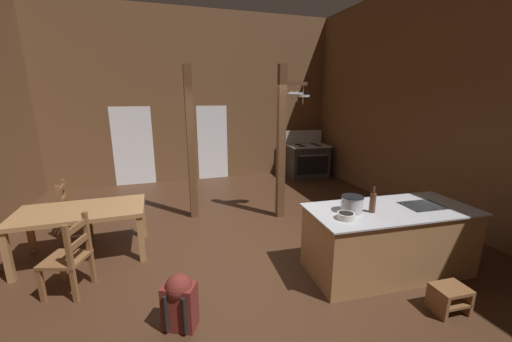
{
  "coord_description": "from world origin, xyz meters",
  "views": [
    {
      "loc": [
        -1.03,
        -4.05,
        2.3
      ],
      "look_at": [
        0.57,
        0.94,
        1.0
      ],
      "focal_mm": 21.15,
      "sensor_mm": 36.0,
      "label": 1
    }
  ],
  "objects_px": {
    "ladderback_chair_by_post": "(74,210)",
    "stockpot_on_counter": "(352,204)",
    "backpack": "(180,300)",
    "mixing_bowl_on_counter": "(346,216)",
    "kitchen_island": "(388,240)",
    "step_stool": "(450,297)",
    "dining_table": "(81,215)",
    "stove_range": "(307,160)",
    "ladderback_chair_near_window": "(69,258)",
    "bottle_tall_on_counter": "(373,202)"
  },
  "relations": [
    {
      "from": "step_stool",
      "to": "stockpot_on_counter",
      "type": "height_order",
      "value": "stockpot_on_counter"
    },
    {
      "from": "dining_table",
      "to": "ladderback_chair_near_window",
      "type": "relative_size",
      "value": 1.8
    },
    {
      "from": "step_stool",
      "to": "bottle_tall_on_counter",
      "type": "xyz_separation_m",
      "value": [
        -0.42,
        0.86,
        0.85
      ]
    },
    {
      "from": "stove_range",
      "to": "step_stool",
      "type": "xyz_separation_m",
      "value": [
        -1.19,
        -5.69,
        -0.3
      ]
    },
    {
      "from": "stove_range",
      "to": "ladderback_chair_near_window",
      "type": "distance_m",
      "value": 6.58
    },
    {
      "from": "dining_table",
      "to": "mixing_bowl_on_counter",
      "type": "relative_size",
      "value": 8.22
    },
    {
      "from": "stove_range",
      "to": "dining_table",
      "type": "relative_size",
      "value": 0.77
    },
    {
      "from": "kitchen_island",
      "to": "stockpot_on_counter",
      "type": "bearing_deg",
      "value": 174.07
    },
    {
      "from": "stove_range",
      "to": "bottle_tall_on_counter",
      "type": "relative_size",
      "value": 4.0
    },
    {
      "from": "dining_table",
      "to": "stove_range",
      "type": "bearing_deg",
      "value": 31.24
    },
    {
      "from": "step_stool",
      "to": "bottle_tall_on_counter",
      "type": "height_order",
      "value": "bottle_tall_on_counter"
    },
    {
      "from": "stove_range",
      "to": "stockpot_on_counter",
      "type": "relative_size",
      "value": 3.87
    },
    {
      "from": "stove_range",
      "to": "ladderback_chair_near_window",
      "type": "relative_size",
      "value": 1.39
    },
    {
      "from": "dining_table",
      "to": "mixing_bowl_on_counter",
      "type": "distance_m",
      "value": 3.64
    },
    {
      "from": "dining_table",
      "to": "ladderback_chair_near_window",
      "type": "bearing_deg",
      "value": -88.11
    },
    {
      "from": "backpack",
      "to": "stockpot_on_counter",
      "type": "distance_m",
      "value": 2.28
    },
    {
      "from": "stove_range",
      "to": "ladderback_chair_by_post",
      "type": "relative_size",
      "value": 1.39
    },
    {
      "from": "step_stool",
      "to": "mixing_bowl_on_counter",
      "type": "relative_size",
      "value": 1.81
    },
    {
      "from": "kitchen_island",
      "to": "dining_table",
      "type": "xyz_separation_m",
      "value": [
        -3.94,
        1.64,
        0.21
      ]
    },
    {
      "from": "ladderback_chair_near_window",
      "to": "stockpot_on_counter",
      "type": "distance_m",
      "value": 3.47
    },
    {
      "from": "stove_range",
      "to": "mixing_bowl_on_counter",
      "type": "relative_size",
      "value": 6.33
    },
    {
      "from": "stockpot_on_counter",
      "to": "step_stool",
      "type": "bearing_deg",
      "value": -55.15
    },
    {
      "from": "step_stool",
      "to": "dining_table",
      "type": "bearing_deg",
      "value": 147.92
    },
    {
      "from": "dining_table",
      "to": "ladderback_chair_near_window",
      "type": "height_order",
      "value": "ladderback_chair_near_window"
    },
    {
      "from": "stove_range",
      "to": "dining_table",
      "type": "bearing_deg",
      "value": -148.76
    },
    {
      "from": "kitchen_island",
      "to": "dining_table",
      "type": "bearing_deg",
      "value": 157.36
    },
    {
      "from": "ladderback_chair_near_window",
      "to": "ladderback_chair_by_post",
      "type": "height_order",
      "value": "same"
    },
    {
      "from": "stove_range",
      "to": "step_stool",
      "type": "relative_size",
      "value": 3.5
    },
    {
      "from": "ladderback_chair_by_post",
      "to": "mixing_bowl_on_counter",
      "type": "bearing_deg",
      "value": -36.66
    },
    {
      "from": "ladderback_chair_by_post",
      "to": "backpack",
      "type": "xyz_separation_m",
      "value": [
        1.53,
        -2.7,
        -0.14
      ]
    },
    {
      "from": "kitchen_island",
      "to": "bottle_tall_on_counter",
      "type": "relative_size",
      "value": 6.71
    },
    {
      "from": "kitchen_island",
      "to": "step_stool",
      "type": "bearing_deg",
      "value": -84.35
    },
    {
      "from": "step_stool",
      "to": "backpack",
      "type": "relative_size",
      "value": 0.63
    },
    {
      "from": "backpack",
      "to": "mixing_bowl_on_counter",
      "type": "relative_size",
      "value": 2.86
    },
    {
      "from": "kitchen_island",
      "to": "mixing_bowl_on_counter",
      "type": "distance_m",
      "value": 0.91
    },
    {
      "from": "ladderback_chair_by_post",
      "to": "bottle_tall_on_counter",
      "type": "bearing_deg",
      "value": -32.58
    },
    {
      "from": "stove_range",
      "to": "bottle_tall_on_counter",
      "type": "xyz_separation_m",
      "value": [
        -1.6,
        -4.84,
        0.54
      ]
    },
    {
      "from": "stove_range",
      "to": "dining_table",
      "type": "xyz_separation_m",
      "value": [
        -5.22,
        -3.17,
        0.17
      ]
    },
    {
      "from": "step_stool",
      "to": "bottle_tall_on_counter",
      "type": "relative_size",
      "value": 1.14
    },
    {
      "from": "backpack",
      "to": "mixing_bowl_on_counter",
      "type": "distance_m",
      "value": 2.06
    },
    {
      "from": "kitchen_island",
      "to": "ladderback_chair_near_window",
      "type": "height_order",
      "value": "ladderback_chair_near_window"
    },
    {
      "from": "stove_range",
      "to": "stockpot_on_counter",
      "type": "distance_m",
      "value": 5.12
    },
    {
      "from": "stockpot_on_counter",
      "to": "bottle_tall_on_counter",
      "type": "distance_m",
      "value": 0.25
    },
    {
      "from": "dining_table",
      "to": "stockpot_on_counter",
      "type": "height_order",
      "value": "stockpot_on_counter"
    },
    {
      "from": "stockpot_on_counter",
      "to": "ladderback_chair_near_window",
      "type": "bearing_deg",
      "value": 167.99
    },
    {
      "from": "dining_table",
      "to": "backpack",
      "type": "xyz_separation_m",
      "value": [
        1.22,
        -1.86,
        -0.34
      ]
    },
    {
      "from": "ladderback_chair_near_window",
      "to": "step_stool",
      "type": "bearing_deg",
      "value": -22.44
    },
    {
      "from": "stockpot_on_counter",
      "to": "kitchen_island",
      "type": "bearing_deg",
      "value": -5.93
    },
    {
      "from": "stove_range",
      "to": "dining_table",
      "type": "distance_m",
      "value": 6.11
    },
    {
      "from": "ladderback_chair_by_post",
      "to": "stockpot_on_counter",
      "type": "height_order",
      "value": "stockpot_on_counter"
    }
  ]
}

